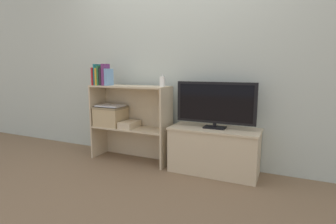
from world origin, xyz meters
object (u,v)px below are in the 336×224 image
object	(u,v)px
book_crimson	(96,76)
book_forest	(101,75)
laptop	(110,106)
book_teal	(97,75)
storage_basket_left	(111,115)
book_skyblue	(109,77)
tv	(215,104)
book_plum	(106,75)
tv_stand	(214,150)
magazine_stack	(129,124)
book_charcoal	(103,77)
book_mustard	(99,77)
baby_monitor	(162,82)

from	to	relation	value
book_crimson	book_forest	distance (m)	0.08
book_crimson	laptop	size ratio (longest dim) A/B	0.66
book_teal	book_forest	world-z (taller)	book_teal
book_forest	storage_basket_left	bearing A→B (deg)	26.52
book_skyblue	storage_basket_left	bearing A→B (deg)	119.41
book_skyblue	storage_basket_left	world-z (taller)	book_skyblue
tv	book_plum	distance (m)	1.34
storage_basket_left	book_skyblue	bearing A→B (deg)	-60.59
book_forest	book_skyblue	bearing A→B (deg)	0.00
tv_stand	book_skyblue	distance (m)	1.47
book_forest	magazine_stack	bearing A→B (deg)	5.87
book_plum	book_charcoal	bearing A→B (deg)	-180.00
book_skyblue	magazine_stack	xyz separation A→B (m)	(0.25, 0.04, -0.56)
book_crimson	book_charcoal	world-z (taller)	book_crimson
book_plum	book_forest	bearing A→B (deg)	180.00
tv	magazine_stack	xyz separation A→B (m)	(-1.01, -0.06, -0.30)
tv	book_skyblue	size ratio (longest dim) A/B	4.20
book_mustard	book_forest	bearing A→B (deg)	0.00
tv_stand	storage_basket_left	world-z (taller)	storage_basket_left
book_plum	book_skyblue	world-z (taller)	book_plum
tv_stand	book_teal	xyz separation A→B (m)	(-1.43, -0.10, 0.78)
storage_basket_left	book_charcoal	bearing A→B (deg)	-142.77
book_forest	book_skyblue	xyz separation A→B (m)	(0.11, 0.00, -0.02)
magazine_stack	book_plum	bearing A→B (deg)	-172.78
book_crimson	book_mustard	bearing A→B (deg)	0.00
laptop	magazine_stack	bearing A→B (deg)	-1.56
book_crimson	book_forest	size ratio (longest dim) A/B	0.90
tv_stand	book_mustard	size ratio (longest dim) A/B	4.58
book_forest	book_plum	bearing A→B (deg)	0.00
tv	book_crimson	world-z (taller)	book_crimson
book_teal	book_skyblue	world-z (taller)	book_teal
tv_stand	book_teal	distance (m)	1.63
tv	book_forest	bearing A→B (deg)	-176.11
book_teal	book_skyblue	xyz separation A→B (m)	(0.17, 0.00, -0.03)
tv	book_forest	world-z (taller)	book_forest
book_plum	magazine_stack	size ratio (longest dim) A/B	0.98
book_plum	tv	bearing A→B (deg)	4.09
book_teal	book_mustard	world-z (taller)	book_teal
book_teal	book_plum	distance (m)	0.13
storage_basket_left	tv_stand	bearing A→B (deg)	2.25
book_teal	book_forest	distance (m)	0.06
book_forest	book_charcoal	size ratio (longest dim) A/B	1.14
book_teal	book_charcoal	xyz separation A→B (m)	(0.09, -0.00, -0.02)
tv_stand	book_plum	xyz separation A→B (m)	(-1.31, -0.10, 0.78)
book_mustard	laptop	world-z (taller)	book_mustard
book_plum	laptop	xyz separation A→B (m)	(0.02, 0.04, -0.38)
storage_basket_left	magazine_stack	distance (m)	0.29
book_plum	book_skyblue	distance (m)	0.05
book_crimson	book_mustard	distance (m)	0.05
book_forest	baby_monitor	xyz separation A→B (m)	(0.79, 0.06, -0.06)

